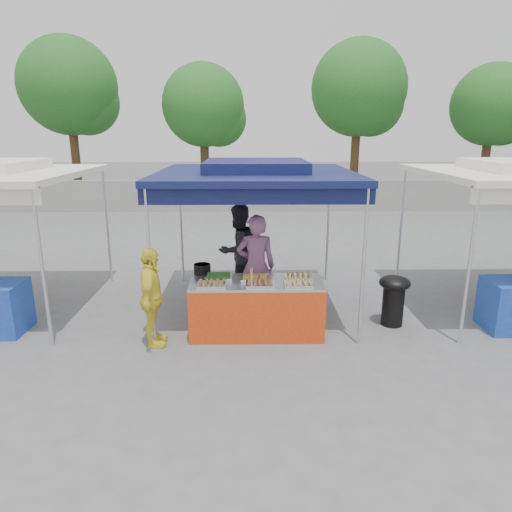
{
  "coord_description": "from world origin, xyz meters",
  "views": [
    {
      "loc": [
        -0.1,
        -6.63,
        3.04
      ],
      "look_at": [
        0.0,
        0.6,
        1.05
      ],
      "focal_mm": 32.0,
      "sensor_mm": 36.0,
      "label": 1
    }
  ],
  "objects_px": {
    "vendor_woman": "(256,266)",
    "customer_person": "(152,298)",
    "vendor_table": "(257,307)",
    "cooking_pot": "(202,269)",
    "wok_burner": "(394,296)",
    "helper_man": "(238,250)"
  },
  "relations": [
    {
      "from": "wok_burner",
      "to": "helper_man",
      "type": "height_order",
      "value": "helper_man"
    },
    {
      "from": "customer_person",
      "to": "helper_man",
      "type": "bearing_deg",
      "value": -31.81
    },
    {
      "from": "helper_man",
      "to": "customer_person",
      "type": "xyz_separation_m",
      "value": [
        -1.19,
        -2.18,
        -0.13
      ]
    },
    {
      "from": "cooking_pot",
      "to": "helper_man",
      "type": "distance_m",
      "value": 1.51
    },
    {
      "from": "vendor_table",
      "to": "vendor_woman",
      "type": "distance_m",
      "value": 0.82
    },
    {
      "from": "wok_burner",
      "to": "vendor_table",
      "type": "bearing_deg",
      "value": -168.82
    },
    {
      "from": "vendor_table",
      "to": "cooking_pot",
      "type": "bearing_deg",
      "value": 155.78
    },
    {
      "from": "vendor_woman",
      "to": "helper_man",
      "type": "xyz_separation_m",
      "value": [
        -0.32,
        1.11,
        -0.01
      ]
    },
    {
      "from": "cooking_pot",
      "to": "customer_person",
      "type": "bearing_deg",
      "value": -130.01
    },
    {
      "from": "helper_man",
      "to": "vendor_table",
      "type": "bearing_deg",
      "value": 59.34
    },
    {
      "from": "customer_person",
      "to": "vendor_table",
      "type": "bearing_deg",
      "value": -78.84
    },
    {
      "from": "cooking_pot",
      "to": "helper_man",
      "type": "relative_size",
      "value": 0.15
    },
    {
      "from": "vendor_table",
      "to": "vendor_woman",
      "type": "relative_size",
      "value": 1.14
    },
    {
      "from": "helper_man",
      "to": "customer_person",
      "type": "distance_m",
      "value": 2.49
    },
    {
      "from": "wok_burner",
      "to": "vendor_woman",
      "type": "xyz_separation_m",
      "value": [
        -2.2,
        0.39,
        0.38
      ]
    },
    {
      "from": "helper_man",
      "to": "customer_person",
      "type": "bearing_deg",
      "value": 20.71
    },
    {
      "from": "vendor_woman",
      "to": "customer_person",
      "type": "height_order",
      "value": "vendor_woman"
    },
    {
      "from": "cooking_pot",
      "to": "helper_man",
      "type": "xyz_separation_m",
      "value": [
        0.54,
        1.41,
        -0.06
      ]
    },
    {
      "from": "cooking_pot",
      "to": "wok_burner",
      "type": "xyz_separation_m",
      "value": [
        3.05,
        -0.09,
        -0.44
      ]
    },
    {
      "from": "helper_man",
      "to": "wok_burner",
      "type": "bearing_deg",
      "value": 108.43
    },
    {
      "from": "vendor_woman",
      "to": "helper_man",
      "type": "distance_m",
      "value": 1.16
    },
    {
      "from": "cooking_pot",
      "to": "vendor_woman",
      "type": "relative_size",
      "value": 0.15
    }
  ]
}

